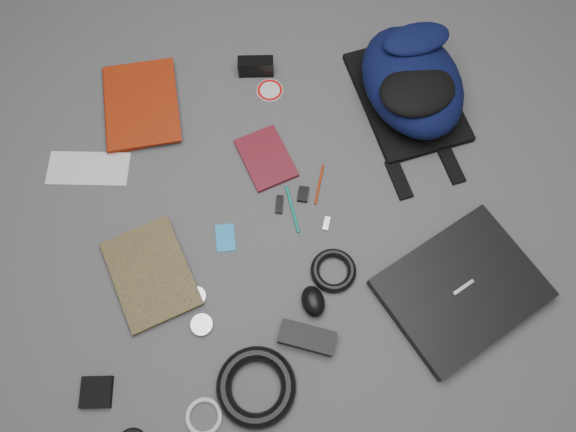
{
  "coord_description": "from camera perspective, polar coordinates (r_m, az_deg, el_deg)",
  "views": [
    {
      "loc": [
        -0.07,
        -0.54,
        1.4
      ],
      "look_at": [
        0.0,
        0.0,
        0.02
      ],
      "focal_mm": 35.0,
      "sensor_mm": 36.0,
      "label": 1
    }
  ],
  "objects": [
    {
      "name": "white_cable_coil",
      "position": [
        1.41,
        -8.54,
        -19.51
      ],
      "size": [
        0.09,
        0.09,
        0.01
      ],
      "primitive_type": "torus",
      "rotation": [
        0.0,
        0.0,
        0.02
      ],
      "color": "silver",
      "rests_on": "ground"
    },
    {
      "name": "power_cord_coil",
      "position": [
        1.39,
        -3.26,
        -16.93
      ],
      "size": [
        0.23,
        0.23,
        0.04
      ],
      "primitive_type": "torus",
      "rotation": [
        0.0,
        0.0,
        -0.27
      ],
      "color": "black",
      "rests_on": "ground"
    },
    {
      "name": "usb_black",
      "position": [
        1.51,
        -0.88,
        1.19
      ],
      "size": [
        0.03,
        0.05,
        0.01
      ],
      "primitive_type": "cube",
      "rotation": [
        0.0,
        0.0,
        -0.21
      ],
      "color": "black",
      "rests_on": "ground"
    },
    {
      "name": "laptop",
      "position": [
        1.49,
        17.2,
        -7.09
      ],
      "size": [
        0.46,
        0.42,
        0.04
      ],
      "primitive_type": "cube",
      "rotation": [
        0.0,
        0.0,
        0.45
      ],
      "color": "black",
      "rests_on": "ground"
    },
    {
      "name": "comic_book",
      "position": [
        1.5,
        -17.11,
        -7.13
      ],
      "size": [
        0.26,
        0.31,
        0.02
      ],
      "primitive_type": "imported",
      "rotation": [
        0.0,
        0.0,
        0.3
      ],
      "color": "#9B850B",
      "rests_on": "ground"
    },
    {
      "name": "mouse",
      "position": [
        1.41,
        2.57,
        -8.65
      ],
      "size": [
        0.07,
        0.09,
        0.04
      ],
      "primitive_type": "ellipsoid",
      "rotation": [
        0.0,
        0.0,
        0.13
      ],
      "color": "black",
      "rests_on": "ground"
    },
    {
      "name": "sticker_disc",
      "position": [
        1.69,
        -1.85,
        12.64
      ],
      "size": [
        0.09,
        0.09,
        0.0
      ],
      "primitive_type": "cylinder",
      "rotation": [
        0.0,
        0.0,
        -0.16
      ],
      "color": "silver",
      "rests_on": "ground"
    },
    {
      "name": "compact_camera",
      "position": [
        1.7,
        -3.29,
        14.92
      ],
      "size": [
        0.11,
        0.05,
        0.06
      ],
      "primitive_type": "cube",
      "rotation": [
        0.0,
        0.0,
        -0.12
      ],
      "color": "black",
      "rests_on": "ground"
    },
    {
      "name": "cable_coil",
      "position": [
        1.45,
        4.63,
        -5.54
      ],
      "size": [
        0.15,
        0.15,
        0.02
      ],
      "primitive_type": "torus",
      "rotation": [
        0.0,
        0.0,
        -0.32
      ],
      "color": "black",
      "rests_on": "ground"
    },
    {
      "name": "headphone_right",
      "position": [
        1.45,
        -9.31,
        -8.07
      ],
      "size": [
        0.07,
        0.07,
        0.01
      ],
      "primitive_type": "cylinder",
      "rotation": [
        0.0,
        0.0,
        0.38
      ],
      "color": "#B9BABC",
      "rests_on": "ground"
    },
    {
      "name": "headphone_left",
      "position": [
        1.43,
        -8.74,
        -10.87
      ],
      "size": [
        0.07,
        0.07,
        0.01
      ],
      "primitive_type": "cylinder",
      "rotation": [
        0.0,
        0.0,
        0.23
      ],
      "color": "#ADADB0",
      "rests_on": "ground"
    },
    {
      "name": "envelope",
      "position": [
        1.65,
        -19.62,
        4.57
      ],
      "size": [
        0.24,
        0.14,
        0.0
      ],
      "primitive_type": "cube",
      "rotation": [
        0.0,
        0.0,
        -0.16
      ],
      "color": "silver",
      "rests_on": "ground"
    },
    {
      "name": "textbook_red",
      "position": [
        1.72,
        -18.15,
        10.19
      ],
      "size": [
        0.22,
        0.29,
        0.03
      ],
      "primitive_type": "imported",
      "rotation": [
        0.0,
        0.0,
        0.03
      ],
      "color": "maroon",
      "rests_on": "ground"
    },
    {
      "name": "id_badge",
      "position": [
        1.49,
        -6.38,
        -2.21
      ],
      "size": [
        0.05,
        0.08,
        0.0
      ],
      "primitive_type": "cube",
      "rotation": [
        0.0,
        0.0,
        -0.02
      ],
      "color": "#1A83C8",
      "rests_on": "ground"
    },
    {
      "name": "dvd_case",
      "position": [
        1.57,
        -2.25,
        5.89
      ],
      "size": [
        0.17,
        0.2,
        0.01
      ],
      "primitive_type": "cube",
      "rotation": [
        0.0,
        0.0,
        0.3
      ],
      "color": "#4C0E17",
      "rests_on": "ground"
    },
    {
      "name": "usb_silver",
      "position": [
        1.49,
        3.92,
        -0.76
      ],
      "size": [
        0.03,
        0.04,
        0.01
      ],
      "primitive_type": "cube",
      "rotation": [
        0.0,
        0.0,
        -0.36
      ],
      "color": "#A3A3A5",
      "rests_on": "ground"
    },
    {
      "name": "pen_teal",
      "position": [
        1.51,
        0.45,
        0.73
      ],
      "size": [
        0.02,
        0.14,
        0.01
      ],
      "primitive_type": "cylinder",
      "rotation": [
        1.57,
        0.0,
        0.1
      ],
      "color": "#0D7B6C",
      "rests_on": "ground"
    },
    {
      "name": "key_fob",
      "position": [
        1.52,
        1.55,
        2.22
      ],
      "size": [
        0.04,
        0.05,
        0.01
      ],
      "primitive_type": "cube",
      "rotation": [
        0.0,
        0.0,
        -0.29
      ],
      "color": "black",
      "rests_on": "ground"
    },
    {
      "name": "ground",
      "position": [
        1.5,
        -0.0,
        -0.28
      ],
      "size": [
        4.0,
        4.0,
        0.0
      ],
      "primitive_type": "plane",
      "color": "#4F4F51",
      "rests_on": "ground"
    },
    {
      "name": "pen_red",
      "position": [
        1.54,
        3.2,
        3.23
      ],
      "size": [
        0.05,
        0.12,
        0.01
      ],
      "primitive_type": "cylinder",
      "rotation": [
        1.57,
        0.0,
        -0.33
      ],
      "color": "#97290B",
      "rests_on": "ground"
    },
    {
      "name": "backpack",
      "position": [
        1.64,
        12.49,
        13.2
      ],
      "size": [
        0.35,
        0.45,
        0.17
      ],
      "primitive_type": null,
      "rotation": [
        0.0,
        0.0,
        0.17
      ],
      "color": "black",
      "rests_on": "ground"
    },
    {
      "name": "pouch",
      "position": [
        1.47,
        -18.88,
        -16.56
      ],
      "size": [
        0.08,
        0.08,
        0.02
      ],
      "primitive_type": "cube",
      "rotation": [
        0.0,
        0.0,
        -0.11
      ],
      "color": "black",
      "rests_on": "ground"
    },
    {
      "name": "power_brick",
      "position": [
        1.4,
        1.96,
        -12.25
      ],
      "size": [
        0.15,
        0.11,
        0.03
      ],
      "primitive_type": "cube",
      "rotation": [
        0.0,
        0.0,
        -0.39
      ],
      "color": "black",
      "rests_on": "ground"
    }
  ]
}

